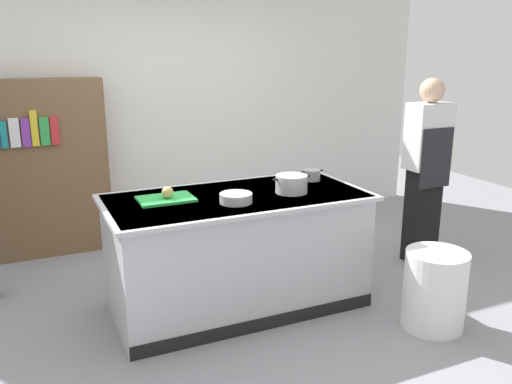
{
  "coord_description": "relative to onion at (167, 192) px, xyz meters",
  "views": [
    {
      "loc": [
        -1.47,
        -3.59,
        1.98
      ],
      "look_at": [
        0.25,
        0.2,
        0.85
      ],
      "focal_mm": 37.53,
      "sensor_mm": 36.0,
      "label": 1
    }
  ],
  "objects": [
    {
      "name": "ground_plane",
      "position": [
        0.51,
        -0.08,
        -0.96
      ],
      "size": [
        10.0,
        10.0,
        0.0
      ],
      "primitive_type": "plane",
      "color": "gray"
    },
    {
      "name": "back_wall",
      "position": [
        0.51,
        2.02,
        0.54
      ],
      "size": [
        6.4,
        0.12,
        3.0
      ],
      "primitive_type": "cube",
      "color": "white",
      "rests_on": "ground_plane"
    },
    {
      "name": "counter_island",
      "position": [
        0.51,
        -0.08,
        -0.5
      ],
      "size": [
        1.98,
        0.98,
        0.9
      ],
      "color": "#B7BABF",
      "rests_on": "ground_plane"
    },
    {
      "name": "cutting_board",
      "position": [
        -0.01,
        0.02,
        -0.05
      ],
      "size": [
        0.4,
        0.28,
        0.02
      ],
      "primitive_type": "cube",
      "color": "green",
      "rests_on": "counter_island"
    },
    {
      "name": "onion",
      "position": [
        0.0,
        0.0,
        0.0
      ],
      "size": [
        0.09,
        0.09,
        0.09
      ],
      "primitive_type": "sphere",
      "color": "tan",
      "rests_on": "cutting_board"
    },
    {
      "name": "stock_pot",
      "position": [
        0.93,
        -0.17,
        0.01
      ],
      "size": [
        0.31,
        0.25,
        0.14
      ],
      "color": "#B7BABF",
      "rests_on": "counter_island"
    },
    {
      "name": "sauce_pan",
      "position": [
        1.26,
        0.1,
        -0.02
      ],
      "size": [
        0.21,
        0.15,
        0.09
      ],
      "color": "#99999E",
      "rests_on": "counter_island"
    },
    {
      "name": "mixing_bowl",
      "position": [
        0.43,
        -0.25,
        -0.03
      ],
      "size": [
        0.24,
        0.24,
        0.07
      ],
      "primitive_type": "cylinder",
      "color": "#B7BABF",
      "rests_on": "counter_island"
    },
    {
      "name": "trash_bin",
      "position": [
        1.68,
        -0.98,
        -0.67
      ],
      "size": [
        0.44,
        0.44,
        0.58
      ],
      "primitive_type": "cylinder",
      "color": "white",
      "rests_on": "ground_plane"
    },
    {
      "name": "person_chef",
      "position": [
        2.45,
        0.05,
        -0.05
      ],
      "size": [
        0.38,
        0.25,
        1.72
      ],
      "rotation": [
        0.0,
        0.0,
        1.81
      ],
      "color": "black",
      "rests_on": "ground_plane"
    },
    {
      "name": "bookshelf",
      "position": [
        -0.71,
        1.72,
        -0.11
      ],
      "size": [
        1.1,
        0.31,
        1.7
      ],
      "color": "brown",
      "rests_on": "ground_plane"
    }
  ]
}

